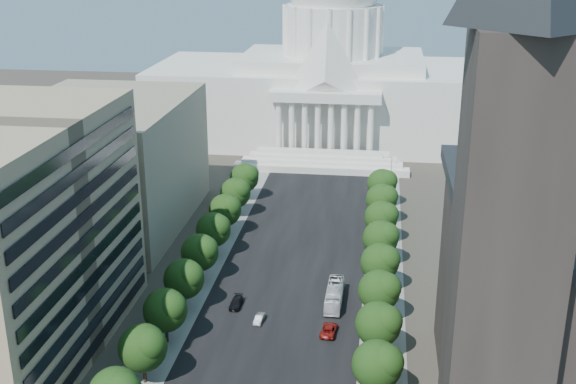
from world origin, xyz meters
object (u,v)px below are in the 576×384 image
at_px(car_red, 329,330).
at_px(car_silver, 259,319).
at_px(city_bus, 334,295).
at_px(car_dark_b, 236,303).

bearing_deg(car_red, car_silver, -5.51).
xyz_separation_m(car_red, city_bus, (0.15, 11.35, 0.94)).
bearing_deg(car_silver, city_bus, 41.10).
relative_size(car_red, city_bus, 0.45).
xyz_separation_m(car_silver, car_red, (12.87, -2.40, 0.14)).
distance_m(car_red, car_dark_b, 19.71).
bearing_deg(city_bus, car_dark_b, -167.82).
bearing_deg(city_bus, car_silver, -144.79).
xyz_separation_m(car_silver, city_bus, (13.01, 8.94, 1.08)).
height_order(car_dark_b, city_bus, city_bus).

